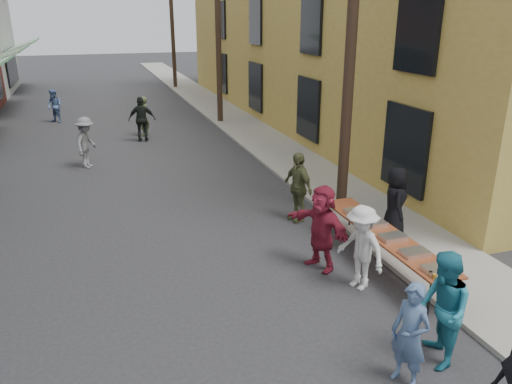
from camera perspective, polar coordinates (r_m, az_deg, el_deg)
ground at (r=9.06m, az=-6.21°, el=-12.87°), size 120.00×120.00×0.00m
sidewalk at (r=23.90m, az=-2.46°, el=8.15°), size 2.20×60.00×0.10m
building_ochre at (r=24.92m, az=12.52°, el=19.67°), size 10.00×28.00×10.00m
utility_pole_near at (r=12.00m, az=10.89°, el=17.68°), size 0.26×0.26×9.00m
utility_pole_mid at (r=23.23m, az=-4.38°, el=18.83°), size 0.26×0.26×9.00m
utility_pole_far at (r=34.98m, az=-9.59°, el=18.94°), size 0.26×0.26×9.00m
serving_table at (r=10.29m, az=14.41°, el=-4.72°), size 0.70×4.00×0.75m
catering_tray_sausage at (r=9.08m, az=20.06°, el=-8.26°), size 0.50×0.33×0.08m
catering_tray_foil_b at (r=9.53m, az=17.67°, el=-6.60°), size 0.50×0.33×0.08m
catering_tray_buns at (r=10.04m, az=15.37°, el=-4.97°), size 0.50×0.33×0.08m
catering_tray_foil_d at (r=10.57m, az=13.30°, el=-3.50°), size 0.50×0.33×0.08m
catering_tray_buns_end at (r=11.12m, az=11.43°, el=-2.17°), size 0.50×0.33×0.08m
condiment_jar_a at (r=8.75m, az=20.12°, el=-9.37°), size 0.07×0.07×0.08m
condiment_jar_b at (r=8.82m, az=19.72°, el=-9.08°), size 0.07×0.07×0.08m
condiment_jar_c at (r=8.88m, az=19.32°, el=-8.80°), size 0.07×0.07×0.08m
cup_stack at (r=9.02m, az=22.06°, el=-8.56°), size 0.08×0.08×0.12m
guest_front_b at (r=7.30m, az=17.21°, el=-15.37°), size 0.54×0.66×1.55m
guest_front_c at (r=7.77m, az=20.51°, el=-12.52°), size 0.93×1.04×1.77m
guest_front_d at (r=9.39m, az=11.90°, el=-6.26°), size 0.91×1.19×1.63m
guest_front_e at (r=12.21m, az=4.80°, el=0.59°), size 0.64×1.09×1.74m
guest_queue_back at (r=9.96m, az=7.50°, el=-4.05°), size 1.00×1.70×1.75m
server at (r=11.53m, az=15.62°, el=-1.12°), size 0.78×0.92×1.61m
passerby_left at (r=17.42m, az=-18.84°, el=5.36°), size 1.03×1.26×1.69m
passerby_mid at (r=20.47m, az=-12.90°, el=8.10°), size 1.11×0.63×1.79m
passerby_right at (r=21.45m, az=-12.74°, el=8.43°), size 0.66×0.71×1.64m
passerby_far at (r=25.36m, az=-22.03°, el=9.09°), size 0.95×0.95×1.55m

